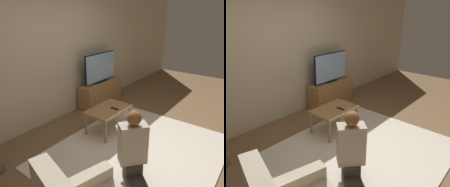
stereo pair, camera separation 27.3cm
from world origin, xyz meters
TOP-DOWN VIEW (x-y plane):
  - ground_plane at (0.00, 0.00)m, footprint 10.00×10.00m
  - wall_back at (0.00, 1.93)m, footprint 10.00×0.06m
  - rug at (0.00, 0.00)m, footprint 2.72×2.30m
  - tv_stand at (1.12, 1.65)m, footprint 1.15×0.36m
  - tv at (1.12, 1.66)m, footprint 0.97×0.08m
  - coffee_table at (0.24, 0.75)m, footprint 0.79×0.52m
  - person_kneeling at (-0.53, -0.24)m, footprint 0.68×0.73m
  - remote at (0.29, 0.64)m, footprint 0.04×0.15m

SIDE VIEW (x-z plane):
  - ground_plane at x=0.00m, z-range 0.00..0.00m
  - rug at x=0.00m, z-range 0.00..0.02m
  - tv_stand at x=1.12m, z-range 0.00..0.54m
  - coffee_table at x=0.24m, z-range 0.17..0.62m
  - remote at x=0.29m, z-range 0.45..0.46m
  - person_kneeling at x=-0.53m, z-range 0.00..0.96m
  - tv at x=1.12m, z-range 0.54..1.20m
  - wall_back at x=0.00m, z-range 0.00..2.60m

